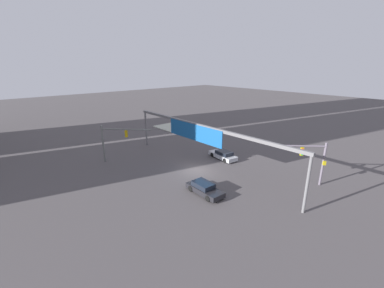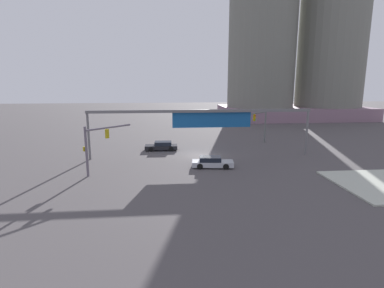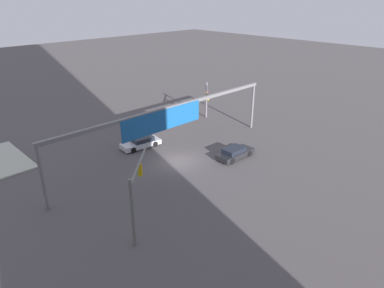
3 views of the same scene
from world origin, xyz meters
TOP-DOWN VIEW (x-y plane):
  - ground_plane at (0.00, 0.00)m, footprint 201.30×201.30m
  - traffic_signal_near_corner at (9.74, 6.43)m, footprint 5.20×4.96m
  - traffic_signal_opposite_side at (-11.41, -6.92)m, footprint 4.33×4.07m
  - overhead_sign_gantry at (0.38, -0.80)m, footprint 27.56×0.43m
  - sedan_car_approaching at (-4.92, 3.50)m, footprint 4.46×1.95m
  - sedan_car_waiting_far at (0.59, -5.71)m, footprint 4.69×2.31m

SIDE VIEW (x-z plane):
  - ground_plane at x=0.00m, z-range 0.00..0.00m
  - sedan_car_approaching at x=-4.92m, z-range -0.03..1.18m
  - sedan_car_waiting_far at x=0.59m, z-range -0.03..1.18m
  - traffic_signal_opposite_side at x=-11.41m, z-range 0.86..5.88m
  - traffic_signal_near_corner at x=9.74m, z-range 0.99..6.24m
  - overhead_sign_gantry at x=0.38m, z-range 2.07..8.00m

